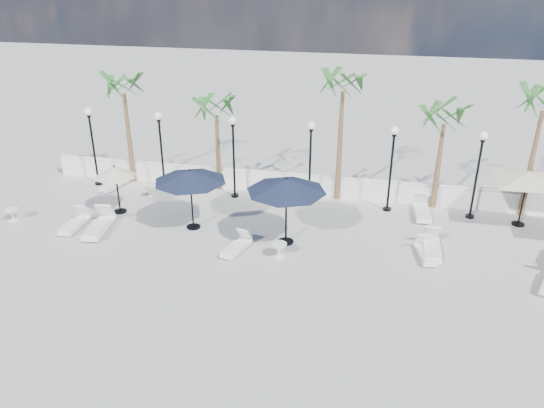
% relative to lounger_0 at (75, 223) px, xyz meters
% --- Properties ---
extents(ground, '(100.00, 100.00, 0.00)m').
position_rel_lounger_0_xyz_m(ground, '(9.06, -1.96, -0.23)').
color(ground, '#AAAAA5').
rests_on(ground, ground).
extents(balustrade, '(26.00, 0.30, 1.01)m').
position_rel_lounger_0_xyz_m(balustrade, '(9.06, 5.54, 0.24)').
color(balustrade, white).
rests_on(balustrade, ground).
extents(lamppost_0, '(0.36, 0.36, 3.84)m').
position_rel_lounger_0_xyz_m(lamppost_0, '(-1.44, 4.54, 2.26)').
color(lamppost_0, black).
rests_on(lamppost_0, ground).
extents(lamppost_1, '(0.36, 0.36, 3.84)m').
position_rel_lounger_0_xyz_m(lamppost_1, '(2.06, 4.54, 2.26)').
color(lamppost_1, black).
rests_on(lamppost_1, ground).
extents(lamppost_2, '(0.36, 0.36, 3.84)m').
position_rel_lounger_0_xyz_m(lamppost_2, '(5.56, 4.54, 2.26)').
color(lamppost_2, black).
rests_on(lamppost_2, ground).
extents(lamppost_3, '(0.36, 0.36, 3.84)m').
position_rel_lounger_0_xyz_m(lamppost_3, '(9.06, 4.54, 2.26)').
color(lamppost_3, black).
rests_on(lamppost_3, ground).
extents(lamppost_4, '(0.36, 0.36, 3.84)m').
position_rel_lounger_0_xyz_m(lamppost_4, '(12.56, 4.54, 2.26)').
color(lamppost_4, black).
rests_on(lamppost_4, ground).
extents(lamppost_5, '(0.36, 0.36, 3.84)m').
position_rel_lounger_0_xyz_m(lamppost_5, '(16.06, 4.54, 2.26)').
color(lamppost_5, black).
rests_on(lamppost_5, ground).
extents(palm_0, '(2.60, 2.60, 5.50)m').
position_rel_lounger_0_xyz_m(palm_0, '(0.06, 5.34, 4.30)').
color(palm_0, brown).
rests_on(palm_0, ground).
extents(palm_1, '(2.60, 2.60, 4.70)m').
position_rel_lounger_0_xyz_m(palm_1, '(4.56, 5.34, 3.53)').
color(palm_1, brown).
rests_on(palm_1, ground).
extents(palm_2, '(2.60, 2.60, 6.10)m').
position_rel_lounger_0_xyz_m(palm_2, '(10.26, 5.34, 4.89)').
color(palm_2, brown).
rests_on(palm_2, ground).
extents(palm_3, '(2.60, 2.60, 4.90)m').
position_rel_lounger_0_xyz_m(palm_3, '(14.56, 5.34, 3.72)').
color(palm_3, brown).
rests_on(palm_3, ground).
extents(palm_4, '(2.60, 2.60, 5.70)m').
position_rel_lounger_0_xyz_m(palm_4, '(18.26, 5.34, 4.50)').
color(palm_4, brown).
rests_on(palm_4, ground).
extents(lounger_0, '(0.68, 1.85, 0.68)m').
position_rel_lounger_0_xyz_m(lounger_0, '(0.00, 0.00, 0.00)').
color(lounger_0, white).
rests_on(lounger_0, ground).
extents(lounger_1, '(0.78, 1.74, 0.63)m').
position_rel_lounger_0_xyz_m(lounger_1, '(-0.47, 4.25, -0.02)').
color(lounger_1, white).
rests_on(lounger_1, ground).
extents(lounger_2, '(1.01, 2.23, 0.81)m').
position_rel_lounger_0_xyz_m(lounger_2, '(1.14, -0.07, 0.04)').
color(lounger_2, white).
rests_on(lounger_2, ground).
extents(lounger_3, '(0.91, 1.74, 0.62)m').
position_rel_lounger_0_xyz_m(lounger_3, '(7.04, -0.43, -0.02)').
color(lounger_3, white).
rests_on(lounger_3, ground).
extents(lounger_4, '(0.78, 2.01, 0.74)m').
position_rel_lounger_0_xyz_m(lounger_4, '(14.03, 4.26, 0.02)').
color(lounger_4, white).
rests_on(lounger_4, ground).
extents(lounger_5, '(0.84, 1.73, 0.62)m').
position_rel_lounger_0_xyz_m(lounger_5, '(14.04, 0.62, -0.02)').
color(lounger_5, white).
rests_on(lounger_5, ground).
extents(lounger_6, '(0.65, 1.97, 0.74)m').
position_rel_lounger_0_xyz_m(lounger_6, '(14.27, 1.01, 0.02)').
color(lounger_6, white).
rests_on(lounger_6, ground).
extents(side_table_0, '(0.55, 0.55, 0.54)m').
position_rel_lounger_0_xyz_m(side_table_0, '(-2.94, 0.09, 0.10)').
color(side_table_0, white).
rests_on(side_table_0, ground).
extents(side_table_1, '(0.45, 0.45, 0.44)m').
position_rel_lounger_0_xyz_m(side_table_1, '(1.63, 3.62, 0.03)').
color(side_table_1, white).
rests_on(side_table_1, ground).
extents(side_table_2, '(0.58, 0.58, 0.57)m').
position_rel_lounger_0_xyz_m(side_table_2, '(8.71, -0.51, 0.11)').
color(side_table_2, white).
rests_on(side_table_2, ground).
extents(parasol_navy_left, '(2.94, 2.94, 2.60)m').
position_rel_lounger_0_xyz_m(parasol_navy_left, '(4.76, 1.09, 2.06)').
color(parasol_navy_left, black).
rests_on(parasol_navy_left, ground).
extents(parasol_navy_mid, '(3.07, 3.07, 2.75)m').
position_rel_lounger_0_xyz_m(parasol_navy_mid, '(8.74, 0.66, 2.19)').
color(parasol_navy_mid, black).
rests_on(parasol_navy_mid, ground).
extents(parasol_cream_sq_a, '(5.13, 5.13, 2.52)m').
position_rel_lounger_0_xyz_m(parasol_cream_sq_a, '(17.96, 4.24, 2.10)').
color(parasol_cream_sq_a, black).
rests_on(parasol_cream_sq_a, ground).
extents(parasol_cream_small, '(1.77, 1.77, 2.18)m').
position_rel_lounger_0_xyz_m(parasol_cream_small, '(1.09, 1.83, 1.63)').
color(parasol_cream_small, black).
rests_on(parasol_cream_small, ground).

